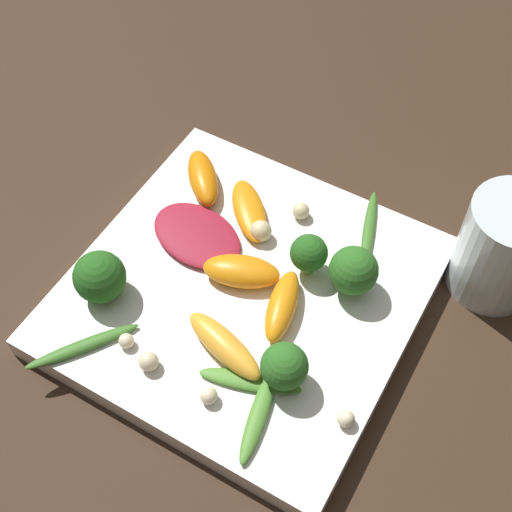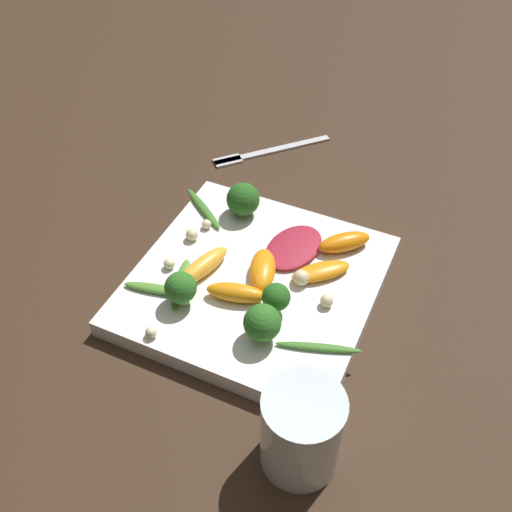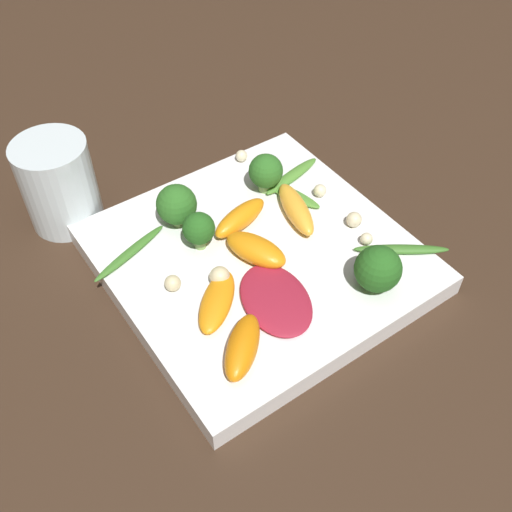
% 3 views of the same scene
% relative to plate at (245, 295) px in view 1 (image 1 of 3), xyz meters
% --- Properties ---
extents(ground_plane, '(2.40, 2.40, 0.00)m').
position_rel_plate_xyz_m(ground_plane, '(0.00, 0.00, -0.01)').
color(ground_plane, '#382619').
extents(plate, '(0.28, 0.28, 0.02)m').
position_rel_plate_xyz_m(plate, '(0.00, 0.00, 0.00)').
color(plate, white).
rests_on(plate, ground_plane).
extents(drinking_glass, '(0.08, 0.08, 0.10)m').
position_rel_plate_xyz_m(drinking_glass, '(-0.17, -0.13, 0.04)').
color(drinking_glass, silver).
rests_on(drinking_glass, ground_plane).
extents(radicchio_leaf_0, '(0.10, 0.08, 0.01)m').
position_rel_plate_xyz_m(radicchio_leaf_0, '(0.06, -0.02, 0.02)').
color(radicchio_leaf_0, maroon).
rests_on(radicchio_leaf_0, plate).
extents(orange_segment_0, '(0.07, 0.07, 0.01)m').
position_rel_plate_xyz_m(orange_segment_0, '(0.04, -0.07, 0.02)').
color(orange_segment_0, orange).
rests_on(orange_segment_0, plate).
extents(orange_segment_1, '(0.07, 0.05, 0.02)m').
position_rel_plate_xyz_m(orange_segment_1, '(0.01, -0.01, 0.02)').
color(orange_segment_1, orange).
rests_on(orange_segment_1, plate).
extents(orange_segment_2, '(0.08, 0.04, 0.02)m').
position_rel_plate_xyz_m(orange_segment_2, '(-0.02, 0.06, 0.02)').
color(orange_segment_2, '#FCAD33').
rests_on(orange_segment_2, plate).
extents(orange_segment_3, '(0.06, 0.07, 0.02)m').
position_rel_plate_xyz_m(orange_segment_3, '(0.09, -0.08, 0.02)').
color(orange_segment_3, orange).
rests_on(orange_segment_3, plate).
extents(orange_segment_4, '(0.04, 0.07, 0.02)m').
position_rel_plate_xyz_m(orange_segment_4, '(-0.04, 0.01, 0.02)').
color(orange_segment_4, orange).
rests_on(orange_segment_4, plate).
extents(broccoli_floret_0, '(0.03, 0.03, 0.04)m').
position_rel_plate_xyz_m(broccoli_floret_0, '(-0.04, -0.04, 0.03)').
color(broccoli_floret_0, '#84AD5B').
rests_on(broccoli_floret_0, plate).
extents(broccoli_floret_1, '(0.04, 0.04, 0.05)m').
position_rel_plate_xyz_m(broccoli_floret_1, '(-0.08, -0.04, 0.04)').
color(broccoli_floret_1, '#84AD5B').
rests_on(broccoli_floret_1, plate).
extents(broccoli_floret_2, '(0.04, 0.04, 0.04)m').
position_rel_plate_xyz_m(broccoli_floret_2, '(-0.07, 0.06, 0.04)').
color(broccoli_floret_2, '#84AD5B').
rests_on(broccoli_floret_2, plate).
extents(broccoli_floret_3, '(0.04, 0.04, 0.05)m').
position_rel_plate_xyz_m(broccoli_floret_3, '(0.10, 0.06, 0.03)').
color(broccoli_floret_3, '#7A9E51').
rests_on(broccoli_floret_3, plate).
extents(arugula_sprig_0, '(0.06, 0.08, 0.01)m').
position_rel_plate_xyz_m(arugula_sprig_0, '(0.08, 0.11, 0.02)').
color(arugula_sprig_0, '#3D7528').
rests_on(arugula_sprig_0, plate).
extents(arugula_sprig_1, '(0.04, 0.09, 0.01)m').
position_rel_plate_xyz_m(arugula_sprig_1, '(-0.07, -0.10, 0.01)').
color(arugula_sprig_1, '#3D7528').
rests_on(arugula_sprig_1, plate).
extents(arugula_sprig_2, '(0.03, 0.08, 0.01)m').
position_rel_plate_xyz_m(arugula_sprig_2, '(-0.07, 0.09, 0.02)').
color(arugula_sprig_2, '#518E33').
rests_on(arugula_sprig_2, plate).
extents(arugula_sprig_3, '(0.08, 0.04, 0.01)m').
position_rel_plate_xyz_m(arugula_sprig_3, '(-0.05, 0.07, 0.01)').
color(arugula_sprig_3, '#518E33').
rests_on(arugula_sprig_3, plate).
extents(macadamia_nut_0, '(0.02, 0.02, 0.02)m').
position_rel_plate_xyz_m(macadamia_nut_0, '(-0.01, -0.09, 0.02)').
color(macadamia_nut_0, beige).
rests_on(macadamia_nut_0, plate).
extents(macadamia_nut_1, '(0.01, 0.01, 0.01)m').
position_rel_plate_xyz_m(macadamia_nut_1, '(-0.12, 0.07, 0.02)').
color(macadamia_nut_1, beige).
rests_on(macadamia_nut_1, plate).
extents(macadamia_nut_2, '(0.01, 0.01, 0.01)m').
position_rel_plate_xyz_m(macadamia_nut_2, '(-0.03, 0.10, 0.02)').
color(macadamia_nut_2, beige).
rests_on(macadamia_nut_2, plate).
extents(macadamia_nut_3, '(0.01, 0.01, 0.01)m').
position_rel_plate_xyz_m(macadamia_nut_3, '(0.05, 0.09, 0.02)').
color(macadamia_nut_3, beige).
rests_on(macadamia_nut_3, plate).
extents(macadamia_nut_4, '(0.02, 0.02, 0.02)m').
position_rel_plate_xyz_m(macadamia_nut_4, '(0.03, 0.10, 0.02)').
color(macadamia_nut_4, beige).
rests_on(macadamia_nut_4, plate).
extents(macadamia_nut_5, '(0.02, 0.02, 0.02)m').
position_rel_plate_xyz_m(macadamia_nut_5, '(0.01, -0.05, 0.02)').
color(macadamia_nut_5, beige).
rests_on(macadamia_nut_5, plate).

